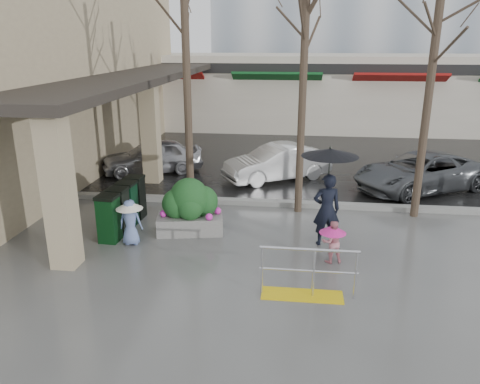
% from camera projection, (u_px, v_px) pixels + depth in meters
% --- Properties ---
extents(ground, '(120.00, 120.00, 0.00)m').
position_uv_depth(ground, '(243.00, 264.00, 10.49)').
color(ground, '#51514F').
rests_on(ground, ground).
extents(street_asphalt, '(120.00, 36.00, 0.01)m').
position_uv_depth(street_asphalt, '(281.00, 115.00, 31.25)').
color(street_asphalt, black).
rests_on(street_asphalt, ground).
extents(curb, '(120.00, 0.30, 0.15)m').
position_uv_depth(curb, '(258.00, 202.00, 14.24)').
color(curb, gray).
rests_on(curb, ground).
extents(near_building, '(6.00, 18.00, 8.00)m').
position_uv_depth(near_building, '(33.00, 62.00, 17.83)').
color(near_building, tan).
rests_on(near_building, ground).
extents(canopy_slab, '(2.80, 18.00, 0.25)m').
position_uv_depth(canopy_slab, '(140.00, 73.00, 17.46)').
color(canopy_slab, '#2D2823').
rests_on(canopy_slab, pillar_front).
extents(pillar_front, '(0.55, 0.55, 3.50)m').
position_uv_depth(pillar_front, '(59.00, 191.00, 9.92)').
color(pillar_front, tan).
rests_on(pillar_front, ground).
extents(pillar_back, '(0.55, 0.55, 3.50)m').
position_uv_depth(pillar_back, '(151.00, 133.00, 16.06)').
color(pillar_back, tan).
rests_on(pillar_back, ground).
extents(storefront_row, '(34.00, 6.74, 4.00)m').
position_uv_depth(storefront_row, '(314.00, 91.00, 26.59)').
color(storefront_row, beige).
rests_on(storefront_row, ground).
extents(handrail, '(1.90, 0.50, 1.03)m').
position_uv_depth(handrail, '(306.00, 279.00, 9.09)').
color(handrail, yellow).
rests_on(handrail, ground).
extents(tree_west, '(3.20, 3.20, 6.80)m').
position_uv_depth(tree_west, '(185.00, 28.00, 12.54)').
color(tree_west, '#382B21').
rests_on(tree_west, ground).
extents(tree_midwest, '(3.20, 3.20, 7.00)m').
position_uv_depth(tree_midwest, '(306.00, 22.00, 12.13)').
color(tree_midwest, '#382B21').
rests_on(tree_midwest, ground).
extents(tree_mideast, '(3.20, 3.20, 6.50)m').
position_uv_depth(tree_mideast, '(436.00, 37.00, 11.86)').
color(tree_mideast, '#382B21').
rests_on(tree_mideast, ground).
extents(woman, '(1.35, 1.35, 2.45)m').
position_uv_depth(woman, '(328.00, 188.00, 11.08)').
color(woman, black).
rests_on(woman, ground).
extents(child_pink, '(0.61, 0.61, 0.99)m').
position_uv_depth(child_pink, '(332.00, 238.00, 10.44)').
color(child_pink, pink).
rests_on(child_pink, ground).
extents(child_blue, '(0.66, 0.66, 1.15)m').
position_uv_depth(child_blue, '(130.00, 218.00, 11.34)').
color(child_blue, '#667DB6').
rests_on(child_blue, ground).
extents(planter, '(1.80, 1.14, 1.46)m').
position_uv_depth(planter, '(190.00, 207.00, 12.05)').
color(planter, gray).
rests_on(planter, ground).
extents(news_boxes, '(0.62, 2.19, 1.21)m').
position_uv_depth(news_boxes, '(123.00, 207.00, 12.30)').
color(news_boxes, '#0C3816').
rests_on(news_boxes, ground).
extents(car_a, '(3.99, 2.81, 1.26)m').
position_uv_depth(car_a, '(152.00, 156.00, 17.54)').
color(car_a, '#ADADB2').
rests_on(car_a, ground).
extents(car_b, '(3.96, 3.13, 1.26)m').
position_uv_depth(car_b, '(277.00, 163.00, 16.63)').
color(car_b, silver).
rests_on(car_b, ground).
extents(car_c, '(4.97, 4.08, 1.26)m').
position_uv_depth(car_c, '(420.00, 172.00, 15.47)').
color(car_c, '#525659').
rests_on(car_c, ground).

